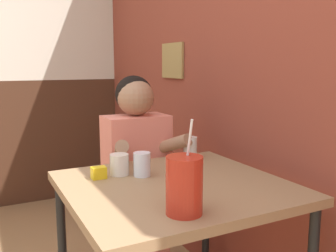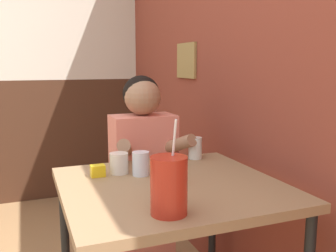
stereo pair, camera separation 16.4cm
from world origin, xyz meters
name	(u,v)px [view 1 (the left image)]	position (x,y,z in m)	size (l,w,h in m)	color
brick_wall_right	(182,47)	(1.53, 1.27, 1.35)	(0.08, 4.54, 2.70)	brown
main_table	(175,201)	(1.00, 0.36, 0.69)	(0.86, 0.82, 0.76)	#93704C
person_seated	(137,180)	(1.05, 0.91, 0.62)	(0.42, 0.40, 1.18)	#EA7F6B
cocktail_pitcher	(184,185)	(0.87, 0.08, 0.86)	(0.12, 0.12, 0.31)	#B22819
glass_near_pitcher	(142,164)	(0.92, 0.52, 0.82)	(0.07, 0.07, 0.10)	silver
glass_center	(190,147)	(1.26, 0.70, 0.82)	(0.07, 0.07, 0.11)	silver
glass_far_side	(119,165)	(0.84, 0.58, 0.81)	(0.08, 0.08, 0.09)	silver
condiment_ketchup	(179,176)	(1.02, 0.37, 0.79)	(0.06, 0.04, 0.05)	#B7140F
condiment_mustard	(99,173)	(0.74, 0.57, 0.79)	(0.06, 0.04, 0.05)	yellow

